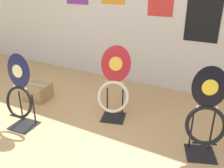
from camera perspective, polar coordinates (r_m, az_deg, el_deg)
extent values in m
plane|color=tan|center=(2.60, -20.75, -17.30)|extent=(14.00, 14.00, 0.00)
cube|color=silver|center=(3.96, 4.48, 18.61)|extent=(8.00, 0.06, 2.60)
cube|color=black|center=(3.64, 20.03, 13.60)|extent=(0.45, 0.01, 0.59)
cube|color=black|center=(2.72, 19.48, -14.79)|extent=(0.36, 0.36, 0.01)
cylinder|color=black|center=(2.65, 17.68, -9.76)|extent=(0.02, 0.02, 0.44)
cylinder|color=black|center=(2.69, 21.83, -9.82)|extent=(0.02, 0.02, 0.44)
cylinder|color=black|center=(2.56, 20.34, -12.66)|extent=(0.22, 0.10, 0.02)
torus|color=black|center=(2.51, 20.62, -8.85)|extent=(0.41, 0.28, 0.37)
ellipsoid|color=black|center=(2.42, 21.43, -0.66)|extent=(0.33, 0.18, 0.39)
ellipsoid|color=yellow|center=(2.41, 21.51, -0.75)|extent=(0.14, 0.08, 0.15)
sphere|color=silver|center=(2.46, 18.90, -4.95)|extent=(0.02, 0.02, 0.02)
sphere|color=silver|center=(2.50, 22.88, -5.09)|extent=(0.02, 0.02, 0.02)
cube|color=black|center=(3.17, -19.42, -8.91)|extent=(0.30, 0.30, 0.01)
cylinder|color=black|center=(3.19, -20.10, -4.72)|extent=(0.02, 0.02, 0.38)
cylinder|color=black|center=(3.07, -17.42, -5.51)|extent=(0.02, 0.02, 0.38)
cylinder|color=black|center=(3.04, -20.78, -7.07)|extent=(0.22, 0.04, 0.02)
torus|color=black|center=(3.00, -20.49, -3.92)|extent=(0.38, 0.16, 0.36)
ellipsoid|color=#141942|center=(2.91, -20.62, 2.82)|extent=(0.32, 0.09, 0.39)
ellipsoid|color=beige|center=(2.90, -20.85, 2.74)|extent=(0.14, 0.03, 0.15)
sphere|color=silver|center=(3.02, -21.54, -0.49)|extent=(0.02, 0.02, 0.02)
sphere|color=silver|center=(2.91, -19.10, -1.07)|extent=(0.02, 0.02, 0.02)
cube|color=black|center=(3.15, 0.32, -7.63)|extent=(0.35, 0.35, 0.01)
cylinder|color=black|center=(3.16, -1.07, -3.84)|extent=(0.02, 0.02, 0.34)
cylinder|color=black|center=(3.12, 2.44, -4.19)|extent=(0.02, 0.02, 0.34)
cylinder|color=black|center=(3.01, 0.02, -6.04)|extent=(0.22, 0.08, 0.02)
torus|color=beige|center=(2.99, 0.25, -2.92)|extent=(0.43, 0.32, 0.36)
ellipsoid|color=#AD1E23|center=(2.99, 0.90, 4.64)|extent=(0.40, 0.26, 0.43)
ellipsoid|color=yellow|center=(2.98, 0.85, 4.65)|extent=(0.17, 0.11, 0.16)
sphere|color=silver|center=(3.02, -1.27, 0.56)|extent=(0.02, 0.02, 0.02)
sphere|color=silver|center=(2.98, 2.48, 0.24)|extent=(0.02, 0.02, 0.02)
cube|color=#A37F51|center=(3.72, -16.66, -1.73)|extent=(0.36, 0.35, 0.22)
cube|color=#B7AD89|center=(3.68, -16.85, -0.18)|extent=(0.32, 0.07, 0.00)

